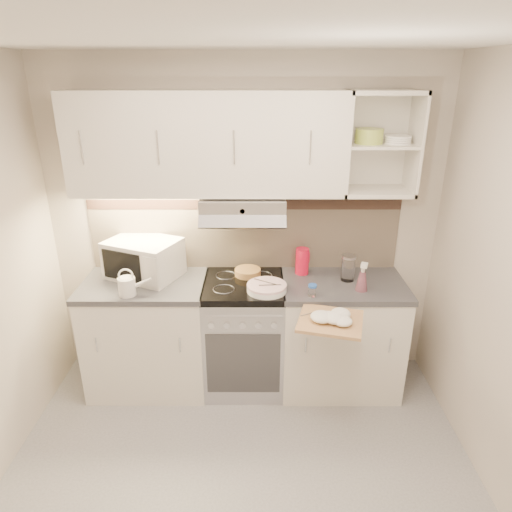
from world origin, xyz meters
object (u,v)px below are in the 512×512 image
Objects in this scene: microwave at (144,258)px; spray_bottle at (362,279)px; pink_pitcher at (302,261)px; plate_stack at (267,288)px; glass_jar at (348,268)px; watering_can at (128,286)px; electric_range at (244,334)px; cutting_board at (330,321)px.

microwave reaches higher than spray_bottle.
microwave is 3.02× the size of pink_pitcher.
pink_pitcher is (0.28, 0.31, 0.08)m from plate_stack.
glass_jar is at bearing 20.87° from microwave.
plate_stack is (0.93, -0.26, -0.12)m from microwave.
watering_can is at bearing -171.08° from glass_jar.
watering_can is 1.60m from glass_jar.
microwave reaches higher than plate_stack.
plate_stack is (0.97, 0.06, -0.05)m from watering_can.
glass_jar reaches higher than electric_range.
watering_can is at bearing -74.05° from microwave.
plate_stack is 0.42m from pink_pitcher.
cutting_board is at bearing -110.32° from glass_jar.
glass_jar is at bearing 133.26° from spray_bottle.
pink_pitcher reaches higher than electric_range.
pink_pitcher reaches higher than cutting_board.
plate_stack is at bearing -40.50° from electric_range.
electric_range is 0.97m from microwave.
plate_stack reaches higher than electric_range.
electric_range reaches higher than cutting_board.
microwave is at bearing 164.33° from plate_stack.
microwave is 1.54m from glass_jar.
spray_bottle reaches higher than glass_jar.
watering_can is 1.03× the size of spray_bottle.
glass_jar is at bearing 84.08° from cutting_board.
cutting_board is at bearing -104.40° from spray_bottle.
electric_range is 1.45× the size of microwave.
pink_pitcher is 0.51× the size of cutting_board.
electric_range is at bearing 139.50° from plate_stack.
glass_jar is at bearing -43.19° from pink_pitcher.
glass_jar is 0.61m from cutting_board.
electric_range is 3.88× the size of spray_bottle.
microwave reaches higher than electric_range.
spray_bottle reaches higher than watering_can.
watering_can is 0.59× the size of cutting_board.
plate_stack is at bearing -155.01° from pink_pitcher.
cutting_board is (0.57, -0.52, 0.42)m from electric_range.
electric_range is at bearing 9.04° from watering_can.
pink_pitcher is at bearing 114.65° from cutting_board.
spray_bottle is at bearing -8.60° from electric_range.
watering_can reaches higher than plate_stack.
microwave is 3.11× the size of glass_jar.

